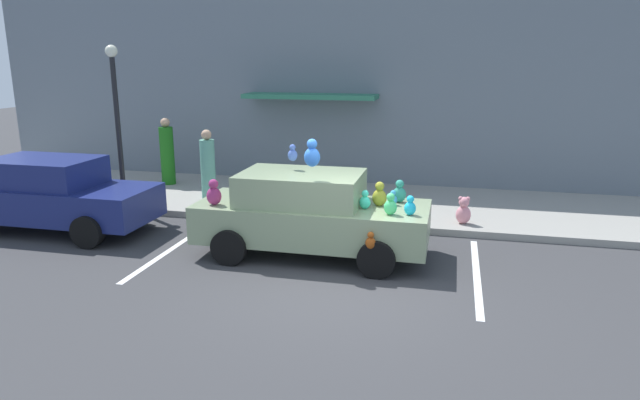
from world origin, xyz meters
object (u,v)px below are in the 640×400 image
teddy_bear_on_sidewalk (463,211)px  street_lamp_post (116,107)px  pedestrian_near_shopfront (167,154)px  parked_sedan_behind (53,194)px  plush_covered_car (310,213)px  pedestrian_walking_past (208,167)px

teddy_bear_on_sidewalk → street_lamp_post: bearing=-180.0°
pedestrian_near_shopfront → street_lamp_post: bearing=-92.5°
parked_sedan_behind → teddy_bear_on_sidewalk: (8.37, 2.01, -0.36)m
plush_covered_car → pedestrian_near_shopfront: 6.69m
plush_covered_car → pedestrian_walking_past: (-3.37, 3.00, 0.15)m
street_lamp_post → pedestrian_walking_past: size_ratio=2.15×
street_lamp_post → pedestrian_walking_past: bearing=23.3°
parked_sedan_behind → teddy_bear_on_sidewalk: bearing=13.5°
plush_covered_car → pedestrian_walking_past: size_ratio=2.45×
street_lamp_post → pedestrian_walking_past: 2.51m
parked_sedan_behind → street_lamp_post: 2.61m
teddy_bear_on_sidewalk → pedestrian_walking_past: 6.22m
plush_covered_car → parked_sedan_behind: (-5.60, 0.19, -0.01)m
teddy_bear_on_sidewalk → pedestrian_near_shopfront: (-7.92, 2.07, 0.57)m
parked_sedan_behind → pedestrian_walking_past: pedestrian_walking_past is taller
pedestrian_walking_past → plush_covered_car: bearing=-41.7°
parked_sedan_behind → teddy_bear_on_sidewalk: 8.61m
plush_covered_car → pedestrian_walking_past: plush_covered_car is taller
parked_sedan_behind → pedestrian_near_shopfront: (0.45, 4.07, 0.21)m
plush_covered_car → parked_sedan_behind: plush_covered_car is taller
pedestrian_near_shopfront → parked_sedan_behind: bearing=-96.3°
parked_sedan_behind → teddy_bear_on_sidewalk: size_ratio=7.08×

